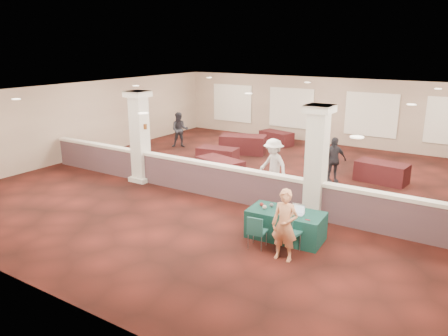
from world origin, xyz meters
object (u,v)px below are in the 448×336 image
Objects in this scene: far_table_back_center at (276,138)px; conf_chair_main at (287,230)px; far_table_front_left at (218,156)px; attendee_c at (333,160)px; attendee_d at (312,143)px; woman at (285,225)px; far_table_front_right at (382,172)px; far_table_back_left at (243,144)px; attendee_a at (180,130)px; attendee_b at (273,165)px; near_table at (286,225)px; far_table_front_center at (220,168)px; conf_chair_side at (256,230)px.

conf_chair_main is at bearing -62.81° from far_table_back_center.
far_table_front_left is 4.83m from attendee_c.
attendee_d reaches higher than conf_chair_main.
woman is 8.46m from far_table_front_left.
conf_chair_main is 0.59× the size of far_table_front_left.
conf_chair_main is 5.96m from attendee_c.
far_table_front_right is 6.38m from far_table_back_left.
attendee_a is at bearing -169.06° from far_table_back_left.
conf_chair_main is at bearing -94.42° from far_table_front_right.
attendee_b reaches higher than far_table_back_center.
attendee_a is (-9.41, 0.43, 0.48)m from far_table_front_right.
far_table_front_right is 3.43m from attendee_d.
conf_chair_main is (0.35, -0.72, 0.21)m from near_table.
woman is 8.87m from attendee_d.
attendee_d is (-2.72, 8.44, -0.05)m from woman.
attendee_a reaches higher than attendee_d.
far_table_front_right is 9.43m from attendee_a.
far_table_front_left is at bearing 132.70° from near_table.
far_table_back_left reaches higher than far_table_front_right.
attendee_c is (-0.94, 5.88, 0.24)m from conf_chair_main.
far_table_front_left is (-5.84, 6.10, -0.51)m from woman.
attendee_d is (-1.69, 2.24, -0.03)m from attendee_c.
attendee_b is (-2.28, 3.86, 0.32)m from conf_chair_main.
far_table_back_center is at bearing 5.01° from attendee_a.
conf_chair_main is at bearing 102.91° from woman.
far_table_back_left is 1.20× the size of attendee_a.
attendee_a is at bearing 172.89° from attendee_b.
attendee_b reaches higher than far_table_front_center.
attendee_a reaches higher than far_table_front_center.
conf_chair_side is at bearing -48.40° from attendee_b.
attendee_c is (-1.47, -0.97, 0.46)m from far_table_front_right.
near_table is at bearing -98.16° from far_table_front_right.
conf_chair_side is 9.52m from far_table_back_left.
far_table_back_left is (-5.77, 7.87, -0.17)m from conf_chair_main.
near_table is 1.12× the size of woman.
far_table_front_left is 2.00m from far_table_front_center.
far_table_back_center is at bearing 106.38° from conf_chair_side.
near_table is 1.06× the size of far_table_front_center.
attendee_a is 1.02× the size of attendee_c.
attendee_c is (-0.59, 5.16, 0.45)m from near_table.
attendee_d is (2.62, -2.10, 0.46)m from far_table_back_center.
conf_chair_main reaches higher than far_table_front_left.
far_table_back_center is (-5.25, 10.22, -0.25)m from conf_chair_main.
attendee_c reaches higher than far_table_back_center.
attendee_c reaches higher than far_table_back_left.
near_table is 1.15× the size of attendee_c.
woman is 1.05× the size of far_table_back_center.
conf_chair_side is 6.07m from attendee_c.
conf_chair_main is at bearing -73.37° from attendee_a.
attendee_c is (1.34, 2.02, -0.08)m from attendee_b.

